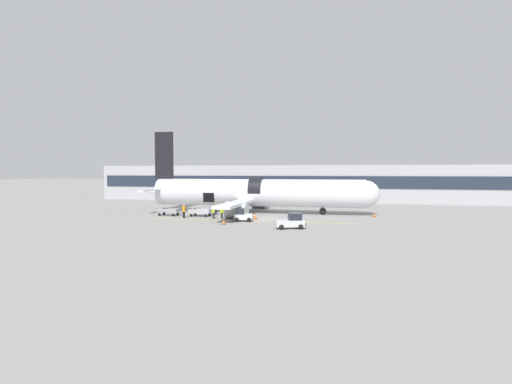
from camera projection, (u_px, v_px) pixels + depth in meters
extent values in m
plane|color=gray|center=(263.00, 219.00, 53.26)|extent=(500.00, 500.00, 0.00)
cube|color=yellow|center=(246.00, 221.00, 50.98)|extent=(27.59, 0.45, 0.01)
cube|color=#B2B2B7|center=(295.00, 183.00, 85.77)|extent=(86.78, 8.75, 7.57)
cube|color=#232D3D|center=(293.00, 182.00, 81.43)|extent=(85.05, 0.16, 2.42)
cylinder|color=white|center=(257.00, 193.00, 60.37)|extent=(31.87, 4.08, 4.08)
sphere|color=white|center=(366.00, 194.00, 56.81)|extent=(3.88, 3.88, 3.88)
cone|color=white|center=(160.00, 191.00, 63.92)|extent=(4.70, 3.76, 3.76)
cylinder|color=black|center=(257.00, 190.00, 60.31)|extent=(1.91, 4.09, 4.09)
cube|color=black|center=(164.00, 155.00, 63.45)|extent=(3.06, 0.28, 7.43)
cube|color=white|center=(152.00, 190.00, 60.17)|extent=(0.98, 7.40, 0.20)
cube|color=white|center=(173.00, 188.00, 67.37)|extent=(0.98, 7.40, 0.20)
cube|color=white|center=(236.00, 204.00, 53.69)|extent=(2.32, 13.21, 0.40)
cube|color=white|center=(259.00, 197.00, 67.73)|extent=(2.32, 13.21, 0.40)
cylinder|color=#B2B7BF|center=(237.00, 210.00, 53.32)|extent=(2.91, 2.25, 2.25)
cylinder|color=#B2B7BF|center=(261.00, 202.00, 68.09)|extent=(2.91, 2.25, 2.25)
cube|color=black|center=(209.00, 198.00, 60.00)|extent=(1.70, 0.12, 1.40)
cylinder|color=#56565B|center=(323.00, 206.00, 58.25)|extent=(0.22, 0.22, 1.57)
sphere|color=black|center=(323.00, 211.00, 58.30)|extent=(0.99, 0.99, 0.99)
cylinder|color=#56565B|center=(232.00, 206.00, 58.50)|extent=(0.22, 0.22, 1.57)
sphere|color=black|center=(232.00, 211.00, 58.54)|extent=(0.99, 0.99, 0.99)
cylinder|color=#56565B|center=(241.00, 203.00, 63.84)|extent=(0.22, 0.22, 1.57)
sphere|color=black|center=(241.00, 208.00, 63.88)|extent=(0.99, 0.99, 0.99)
cube|color=silver|center=(290.00, 223.00, 43.84)|extent=(3.38, 2.24, 0.71)
cube|color=#232833|center=(295.00, 217.00, 43.87)|extent=(1.69, 1.49, 0.78)
cube|color=black|center=(304.00, 224.00, 44.03)|extent=(0.49, 1.12, 0.36)
sphere|color=black|center=(301.00, 227.00, 43.38)|extent=(0.56, 0.56, 0.56)
sphere|color=black|center=(298.00, 225.00, 44.58)|extent=(0.56, 0.56, 0.56)
sphere|color=black|center=(281.00, 227.00, 43.14)|extent=(0.56, 0.56, 0.56)
sphere|color=black|center=(279.00, 226.00, 44.34)|extent=(0.56, 0.56, 0.56)
cube|color=white|center=(243.00, 217.00, 50.52)|extent=(2.55, 2.10, 0.67)
cube|color=#232833|center=(240.00, 211.00, 50.49)|extent=(1.28, 1.60, 0.74)
cube|color=black|center=(234.00, 218.00, 50.55)|extent=(0.42, 1.50, 0.34)
sphere|color=black|center=(238.00, 218.00, 51.35)|extent=(0.56, 0.56, 0.56)
sphere|color=black|center=(237.00, 220.00, 49.76)|extent=(0.56, 0.56, 0.56)
sphere|color=black|center=(250.00, 218.00, 51.31)|extent=(0.56, 0.56, 0.56)
sphere|color=black|center=(249.00, 220.00, 49.73)|extent=(0.56, 0.56, 0.56)
cube|color=#B7BABF|center=(200.00, 213.00, 56.09)|extent=(3.07, 1.63, 0.05)
cube|color=#B7BABF|center=(210.00, 211.00, 55.74)|extent=(0.06, 1.63, 0.53)
cube|color=#B7BABF|center=(198.00, 211.00, 55.31)|extent=(3.01, 0.06, 0.53)
cube|color=#B7BABF|center=(202.00, 210.00, 56.84)|extent=(3.01, 0.06, 0.53)
cube|color=#333338|center=(214.00, 215.00, 55.66)|extent=(0.90, 0.08, 0.06)
sphere|color=black|center=(205.00, 216.00, 55.07)|extent=(0.40, 0.40, 0.40)
sphere|color=black|center=(209.00, 214.00, 56.66)|extent=(0.40, 0.40, 0.40)
sphere|color=black|center=(191.00, 215.00, 55.55)|extent=(0.40, 0.40, 0.40)
sphere|color=black|center=(195.00, 214.00, 57.14)|extent=(0.40, 0.40, 0.40)
cube|color=black|center=(195.00, 210.00, 56.54)|extent=(0.39, 0.28, 0.53)
cube|color=#2D2D33|center=(192.00, 211.00, 56.16)|extent=(0.36, 0.22, 0.35)
cube|color=#1E2347|center=(197.00, 211.00, 56.45)|extent=(0.44, 0.25, 0.41)
cube|color=#999BA0|center=(169.00, 211.00, 56.87)|extent=(3.22, 1.51, 0.05)
cube|color=#999BA0|center=(178.00, 210.00, 56.42)|extent=(0.15, 1.30, 0.42)
cube|color=#999BA0|center=(166.00, 210.00, 56.26)|extent=(3.08, 0.26, 0.42)
cube|color=#999BA0|center=(171.00, 209.00, 57.45)|extent=(3.08, 0.26, 0.42)
cube|color=#333338|center=(181.00, 214.00, 56.30)|extent=(0.90, 0.14, 0.06)
sphere|color=black|center=(173.00, 215.00, 55.95)|extent=(0.40, 0.40, 0.40)
sphere|color=black|center=(178.00, 214.00, 57.20)|extent=(0.40, 0.40, 0.40)
sphere|color=black|center=(159.00, 214.00, 56.58)|extent=(0.40, 0.40, 0.40)
sphere|color=black|center=(164.00, 214.00, 57.83)|extent=(0.40, 0.40, 0.40)
cube|color=#721951|center=(166.00, 210.00, 56.88)|extent=(0.54, 0.24, 0.46)
cube|color=#4C1E1E|center=(164.00, 209.00, 57.39)|extent=(0.47, 0.23, 0.45)
cube|color=#2D2D33|center=(171.00, 210.00, 56.82)|extent=(0.43, 0.29, 0.33)
cylinder|color=black|center=(184.00, 215.00, 54.03)|extent=(0.45, 0.45, 0.90)
cylinder|color=orange|center=(184.00, 209.00, 53.98)|extent=(0.58, 0.58, 0.70)
sphere|color=tan|center=(184.00, 205.00, 53.96)|extent=(0.25, 0.25, 0.25)
cylinder|color=orange|center=(183.00, 209.00, 54.22)|extent=(0.18, 0.18, 0.65)
cylinder|color=orange|center=(184.00, 210.00, 53.76)|extent=(0.18, 0.18, 0.65)
cylinder|color=#1E2338|center=(216.00, 212.00, 57.90)|extent=(0.39, 0.39, 0.83)
cylinder|color=#B7E019|center=(216.00, 207.00, 57.86)|extent=(0.50, 0.50, 0.65)
sphere|color=#9E7556|center=(216.00, 204.00, 57.84)|extent=(0.23, 0.23, 0.23)
cylinder|color=#B7E019|center=(216.00, 207.00, 58.10)|extent=(0.16, 0.16, 0.60)
cylinder|color=#B7E019|center=(216.00, 208.00, 57.64)|extent=(0.16, 0.16, 0.60)
cylinder|color=#2D2D33|center=(222.00, 216.00, 53.27)|extent=(0.38, 0.38, 0.78)
cylinder|color=#B7E019|center=(222.00, 211.00, 53.23)|extent=(0.49, 0.49, 0.61)
sphere|color=brown|center=(222.00, 207.00, 53.21)|extent=(0.21, 0.21, 0.21)
cylinder|color=#B7E019|center=(220.00, 211.00, 53.18)|extent=(0.16, 0.16, 0.56)
cylinder|color=#B7E019|center=(223.00, 211.00, 53.29)|extent=(0.16, 0.16, 0.56)
cylinder|color=#2D2D33|center=(214.00, 216.00, 53.21)|extent=(0.40, 0.40, 0.82)
cylinder|color=#B7E019|center=(213.00, 210.00, 53.17)|extent=(0.52, 0.52, 0.65)
sphere|color=#9E7556|center=(213.00, 207.00, 53.15)|extent=(0.23, 0.23, 0.23)
cylinder|color=#B7E019|center=(213.00, 211.00, 53.39)|extent=(0.16, 0.16, 0.59)
cylinder|color=#B7E019|center=(214.00, 211.00, 52.95)|extent=(0.16, 0.16, 0.59)
cube|color=black|center=(374.00, 217.00, 55.43)|extent=(0.58, 0.58, 0.03)
cone|color=orange|center=(374.00, 215.00, 55.42)|extent=(0.43, 0.43, 0.59)
cylinder|color=white|center=(374.00, 214.00, 55.41)|extent=(0.25, 0.25, 0.07)
cube|color=black|center=(224.00, 224.00, 47.53)|extent=(0.51, 0.51, 0.03)
cone|color=orange|center=(224.00, 222.00, 47.52)|extent=(0.38, 0.38, 0.57)
cylinder|color=white|center=(224.00, 222.00, 47.51)|extent=(0.22, 0.22, 0.07)
cube|color=black|center=(255.00, 219.00, 52.99)|extent=(0.64, 0.64, 0.03)
cone|color=orange|center=(255.00, 216.00, 52.97)|extent=(0.48, 0.48, 0.73)
cylinder|color=white|center=(255.00, 216.00, 52.97)|extent=(0.28, 0.28, 0.09)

